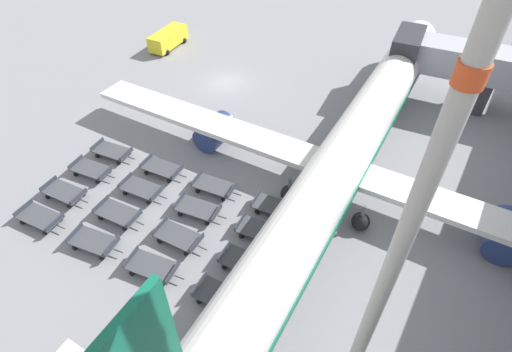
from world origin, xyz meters
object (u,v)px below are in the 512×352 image
Objects in this scene: baggage_dolly_row_mid_a_col_d at (245,263)px; baggage_dolly_row_mid_b_col_a at (92,170)px; baggage_dolly_row_near_col_d at (221,297)px; baggage_dolly_row_far_col_c at (214,186)px; baggage_dolly_row_mid_a_col_a at (64,192)px; baggage_dolly_row_mid_b_col_c at (198,209)px; baggage_dolly_row_mid_b_col_d at (260,231)px; baggage_dolly_row_far_col_a at (112,151)px; baggage_dolly_row_near_col_a at (40,217)px; baggage_dolly_row_mid_a_col_b at (118,213)px; baggage_dolly_row_near_col_c at (152,267)px; baggage_dolly_row_mid_a_col_c at (179,237)px; baggage_dolly_row_near_col_b at (94,242)px; apron_light_mast at (412,217)px; baggage_dolly_row_far_col_b at (162,168)px; baggage_dolly_row_mid_b_col_b at (142,189)px; baggage_dolly_row_far_col_d at (275,207)px; airplane at (346,153)px; service_van at (168,38)px.

baggage_dolly_row_mid_a_col_d is 0.99× the size of baggage_dolly_row_mid_b_col_a.
baggage_dolly_row_far_col_c is at bearing 129.15° from baggage_dolly_row_near_col_d.
baggage_dolly_row_mid_a_col_a and baggage_dolly_row_far_col_c have the same top height.
baggage_dolly_row_mid_b_col_a is at bearing -172.72° from baggage_dolly_row_mid_b_col_c.
baggage_dolly_row_mid_b_col_d and baggage_dolly_row_far_col_a have the same top height.
baggage_dolly_row_near_col_a and baggage_dolly_row_mid_b_col_c have the same top height.
baggage_dolly_row_mid_a_col_d is (9.73, 1.37, 0.00)m from baggage_dolly_row_mid_a_col_b.
baggage_dolly_row_near_col_c is 12.41m from baggage_dolly_row_far_col_a.
baggage_dolly_row_near_col_c is 2.69m from baggage_dolly_row_mid_a_col_c.
apron_light_mast is at bearing 5.81° from baggage_dolly_row_near_col_b.
baggage_dolly_row_mid_a_col_a and baggage_dolly_row_mid_b_col_d have the same top height.
baggage_dolly_row_mid_a_col_b and baggage_dolly_row_far_col_b have the same top height.
baggage_dolly_row_near_col_c is 1.00× the size of baggage_dolly_row_far_col_c.
baggage_dolly_row_mid_b_col_c is at bearing 7.90° from baggage_dolly_row_mid_b_col_b.
baggage_dolly_row_mid_a_col_a is 5.64m from baggage_dolly_row_mid_b_col_b.
baggage_dolly_row_mid_b_col_b is 10.01m from baggage_dolly_row_far_col_d.
baggage_dolly_row_mid_a_col_a and baggage_dolly_row_far_col_b have the same top height.
baggage_dolly_row_far_col_c is (-0.39, 2.45, 0.00)m from baggage_dolly_row_mid_b_col_c.
baggage_dolly_row_near_col_d is 13.94m from apron_light_mast.
apron_light_mast is at bearing -13.01° from baggage_dolly_row_far_col_a.
baggage_dolly_row_near_col_d is 2.72m from baggage_dolly_row_mid_a_col_d.
baggage_dolly_row_mid_a_col_c is 0.99× the size of baggage_dolly_row_mid_b_col_d.
apron_light_mast is (22.08, 2.33, 11.45)m from baggage_dolly_row_near_col_a.
baggage_dolly_row_mid_a_col_b is 1.00× the size of baggage_dolly_row_far_col_d.
baggage_dolly_row_near_col_c is 1.01× the size of baggage_dolly_row_mid_a_col_a.
airplane is at bearing 28.11° from baggage_dolly_row_far_col_b.
baggage_dolly_row_mid_a_col_d is 1.00× the size of baggage_dolly_row_mid_b_col_b.
baggage_dolly_row_near_col_a is 14.73m from baggage_dolly_row_mid_a_col_d.
baggage_dolly_row_far_col_b and baggage_dolly_row_far_col_d have the same top height.
baggage_dolly_row_near_col_c and baggage_dolly_row_far_col_a have the same top height.
baggage_dolly_row_far_col_b is (-10.34, 3.82, 0.00)m from baggage_dolly_row_mid_a_col_d.
baggage_dolly_row_mid_b_col_c is (9.33, 4.01, 0.00)m from baggage_dolly_row_mid_a_col_a.
apron_light_mast reaches higher than baggage_dolly_row_mid_b_col_b.
apron_light_mast is at bearing -6.78° from baggage_dolly_row_mid_a_col_c.
baggage_dolly_row_far_col_a is at bearing 159.68° from baggage_dolly_row_mid_a_col_c.
baggage_dolly_row_mid_a_col_b is at bearing 100.99° from baggage_dolly_row_near_col_b.
baggage_dolly_row_mid_b_col_d is (-0.64, 5.35, 0.00)m from baggage_dolly_row_near_col_d.
baggage_dolly_row_mid_a_col_b is (4.29, 3.16, 0.00)m from baggage_dolly_row_near_col_a.
baggage_dolly_row_near_col_d is at bearing -40.85° from baggage_dolly_row_mid_b_col_c.
baggage_dolly_row_mid_a_col_c is 11.07m from baggage_dolly_row_far_col_a.
airplane is 11.39m from baggage_dolly_row_mid_b_col_c.
apron_light_mast is at bearing -35.19° from service_van.
service_van is at bearing 136.46° from baggage_dolly_row_near_col_d.
baggage_dolly_row_mid_b_col_c is at bearing 36.72° from baggage_dolly_row_near_col_a.
baggage_dolly_row_mid_a_col_d is at bearing 7.99° from baggage_dolly_row_mid_a_col_b.
baggage_dolly_row_mid_b_col_a is 9.93m from baggage_dolly_row_far_col_c.
baggage_dolly_row_mid_b_col_a is 1.00× the size of baggage_dolly_row_mid_b_col_c.
baggage_dolly_row_mid_a_col_a is at bearing -144.14° from baggage_dolly_row_far_col_c.
baggage_dolly_row_near_col_a is 1.01× the size of baggage_dolly_row_mid_a_col_c.
service_van is 1.45× the size of baggage_dolly_row_mid_b_col_c.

